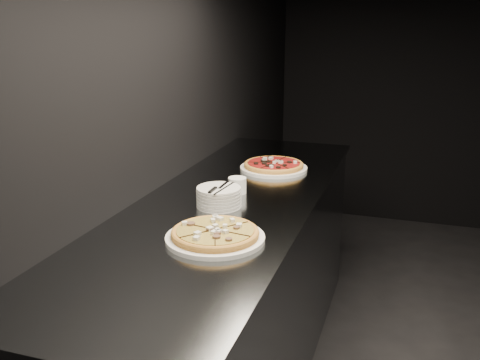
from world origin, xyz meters
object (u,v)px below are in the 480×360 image
(pizza_tomato, at_px, (274,166))
(ramekin, at_px, (237,185))
(counter, at_px, (230,293))
(plate_stack, at_px, (219,197))
(pizza_mushroom, at_px, (215,234))
(cutlery, at_px, (219,188))

(pizza_tomato, relative_size, ramekin, 4.74)
(counter, relative_size, plate_stack, 13.22)
(counter, distance_m, pizza_tomato, 0.71)
(pizza_tomato, bearing_deg, counter, -96.75)
(counter, distance_m, pizza_mushroom, 0.66)
(pizza_tomato, xyz_separation_m, ramekin, (-0.06, -0.43, 0.02))
(ramekin, bearing_deg, counter, -93.11)
(counter, xyz_separation_m, ramekin, (0.01, 0.09, 0.50))
(pizza_tomato, distance_m, ramekin, 0.43)
(plate_stack, bearing_deg, pizza_tomato, 83.43)
(pizza_mushroom, height_order, plate_stack, plate_stack)
(pizza_mushroom, relative_size, plate_stack, 1.95)
(plate_stack, relative_size, cutlery, 0.94)
(cutlery, xyz_separation_m, ramekin, (0.01, 0.21, -0.05))
(counter, relative_size, ramekin, 29.93)
(pizza_mushroom, relative_size, pizza_tomato, 0.93)
(pizza_mushroom, distance_m, pizza_tomato, 0.97)
(pizza_tomato, bearing_deg, plate_stack, -96.57)
(pizza_mushroom, xyz_separation_m, cutlery, (-0.11, 0.33, 0.06))
(plate_stack, relative_size, ramekin, 2.26)
(plate_stack, height_order, cutlery, cutlery)
(pizza_tomato, height_order, plate_stack, plate_stack)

